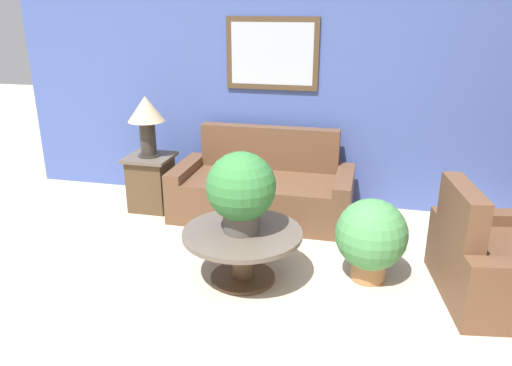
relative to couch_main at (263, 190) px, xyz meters
The scene contains 9 objects.
ground_plane 2.34m from the couch_main, 81.42° to the right, with size 20.00×20.00×0.00m, color #BCAD93.
wall_back 1.20m from the couch_main, 58.76° to the left, with size 6.95×0.09×2.60m.
couch_main is the anchor object (origin of this frame).
armchair 2.50m from the couch_main, 28.51° to the right, with size 1.11×1.22×0.94m.
coffee_table 1.40m from the couch_main, 84.78° to the right, with size 1.01×1.01×0.46m.
side_table 1.30m from the couch_main, behind, with size 0.51×0.51×0.63m.
table_lamp 1.52m from the couch_main, behind, with size 0.40×0.40×0.68m.
potted_plant_on_table 1.49m from the couch_main, 85.13° to the right, with size 0.57×0.57×0.68m.
potted_plant_floor 1.65m from the couch_main, 44.04° to the right, with size 0.61×0.61×0.73m.
Camera 1 is at (0.75, -2.76, 2.25)m, focal length 35.00 mm.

